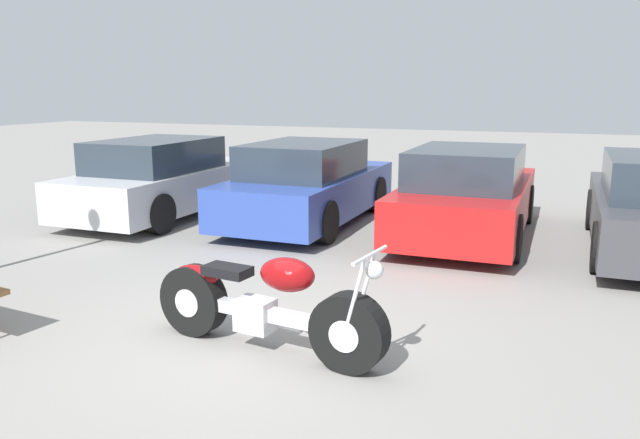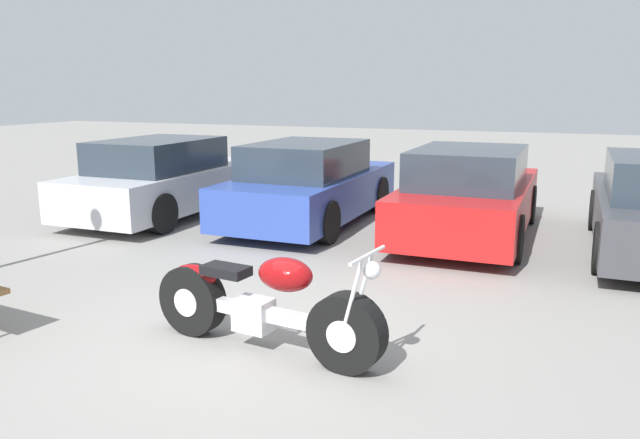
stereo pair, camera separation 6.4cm
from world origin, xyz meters
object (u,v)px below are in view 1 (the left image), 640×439
parked_car_silver (163,179)px  parked_car_red (467,195)px  motorcycle (264,305)px  parked_car_blue (308,185)px

parked_car_silver → parked_car_red: size_ratio=1.00×
motorcycle → parked_car_red: size_ratio=0.54×
parked_car_red → motorcycle: bearing=-101.0°
parked_car_silver → parked_car_blue: (2.75, 0.40, 0.00)m
parked_car_silver → parked_car_red: same height
motorcycle → parked_car_silver: (-4.49, 4.79, 0.25)m
parked_car_red → parked_car_blue: bearing=179.7°
parked_car_silver → motorcycle: bearing=-46.9°
parked_car_silver → parked_car_blue: same height
parked_car_silver → parked_car_blue: 2.78m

